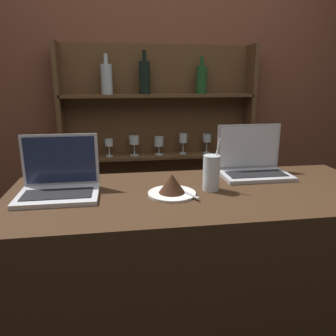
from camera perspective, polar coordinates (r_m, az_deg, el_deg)
bar_counter at (r=1.65m, az=4.79°, el=-21.49°), size 1.61×0.66×1.05m
back_wall at (r=2.48m, az=-1.18°, el=11.65°), size 7.00×0.06×2.70m
back_shelf at (r=2.47m, az=-1.75°, el=1.57°), size 1.38×0.18×1.74m
laptop_near at (r=1.42m, az=-18.43°, el=-2.34°), size 0.32×0.23×0.24m
laptop_far at (r=1.67m, az=14.53°, el=0.71°), size 0.33×0.21×0.24m
cake_plate at (r=1.35m, az=0.71°, el=-3.22°), size 0.20×0.20×0.09m
water_glass at (r=1.41m, az=7.56°, el=-0.82°), size 0.07×0.07×0.22m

